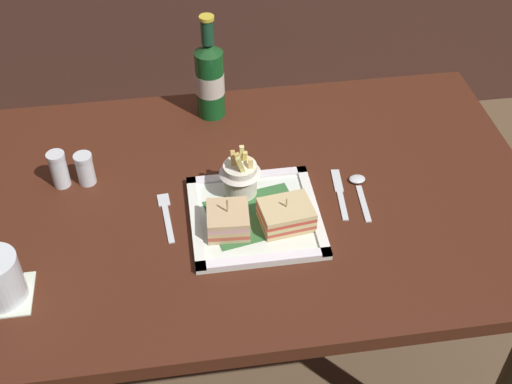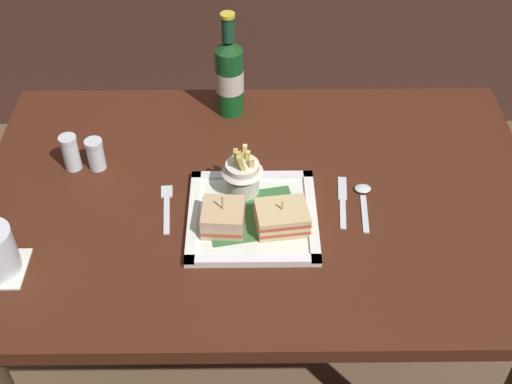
% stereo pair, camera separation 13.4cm
% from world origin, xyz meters
% --- Properties ---
extents(dining_table, '(1.19, 0.78, 0.77)m').
position_xyz_m(dining_table, '(0.00, 0.00, 0.65)').
color(dining_table, '#451E11').
rests_on(dining_table, ground_plane).
extents(square_plate, '(0.26, 0.26, 0.02)m').
position_xyz_m(square_plate, '(-0.01, -0.07, 0.77)').
color(square_plate, white).
rests_on(square_plate, dining_table).
extents(sandwich_half_left, '(0.09, 0.09, 0.08)m').
position_xyz_m(sandwich_half_left, '(-0.07, -0.10, 0.80)').
color(sandwich_half_left, tan).
rests_on(sandwich_half_left, square_plate).
extents(sandwich_half_right, '(0.11, 0.09, 0.07)m').
position_xyz_m(sandwich_half_right, '(0.04, -0.10, 0.80)').
color(sandwich_half_right, '#DBB87D').
rests_on(sandwich_half_right, square_plate).
extents(fries_cup, '(0.09, 0.09, 0.11)m').
position_xyz_m(fries_cup, '(-0.03, -0.00, 0.83)').
color(fries_cup, silver).
rests_on(fries_cup, square_plate).
extents(beer_bottle, '(0.07, 0.07, 0.26)m').
position_xyz_m(beer_bottle, '(-0.07, 0.30, 0.87)').
color(beer_bottle, '#114E1E').
rests_on(beer_bottle, dining_table).
extents(drink_coaster, '(0.10, 0.10, 0.00)m').
position_xyz_m(drink_coaster, '(-0.49, -0.20, 0.77)').
color(drink_coaster, silver).
rests_on(drink_coaster, dining_table).
extents(fork, '(0.03, 0.14, 0.00)m').
position_xyz_m(fork, '(-0.19, -0.03, 0.77)').
color(fork, silver).
rests_on(fork, dining_table).
extents(knife, '(0.03, 0.16, 0.00)m').
position_xyz_m(knife, '(0.17, -0.02, 0.77)').
color(knife, silver).
rests_on(knife, dining_table).
extents(spoon, '(0.03, 0.14, 0.01)m').
position_xyz_m(spoon, '(0.22, -0.01, 0.77)').
color(spoon, silver).
rests_on(spoon, dining_table).
extents(salt_shaker, '(0.04, 0.04, 0.08)m').
position_xyz_m(salt_shaker, '(-0.41, 0.09, 0.81)').
color(salt_shaker, silver).
rests_on(salt_shaker, dining_table).
extents(pepper_shaker, '(0.04, 0.04, 0.07)m').
position_xyz_m(pepper_shaker, '(-0.35, 0.09, 0.80)').
color(pepper_shaker, silver).
rests_on(pepper_shaker, dining_table).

